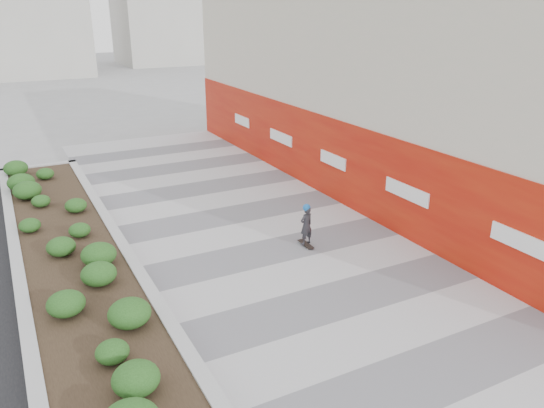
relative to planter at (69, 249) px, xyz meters
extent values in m
plane|color=gray|center=(5.50, -7.00, -0.42)|extent=(160.00, 160.00, 0.00)
cube|color=#A8A8AD|center=(5.50, -4.00, -0.41)|extent=(8.00, 36.00, 0.01)
cube|color=beige|center=(12.50, 2.00, 3.58)|extent=(6.00, 24.00, 8.00)
cube|color=#B6270E|center=(9.52, 2.00, 1.08)|extent=(0.12, 24.00, 3.00)
cube|color=#9E9EA0|center=(0.00, 8.85, -0.14)|extent=(3.00, 0.30, 0.55)
cube|color=#9E9EA0|center=(-1.35, 0.00, -0.14)|extent=(0.30, 18.00, 0.55)
cube|color=#9E9EA0|center=(1.35, 0.00, -0.14)|extent=(0.30, 18.00, 0.55)
cube|color=#2D2116|center=(0.00, 0.00, -0.17)|extent=(2.40, 17.40, 0.50)
cylinder|color=#595654|center=(6.00, -4.00, -0.42)|extent=(0.44, 0.44, 0.01)
cube|color=black|center=(6.43, -2.15, -0.35)|extent=(0.23, 0.73, 0.02)
imported|color=#2B2A2F|center=(6.43, -2.15, 0.25)|extent=(0.48, 0.36, 1.20)
sphere|color=blue|center=(6.43, -2.15, 0.81)|extent=(0.23, 0.23, 0.23)
camera|label=1|loc=(-1.18, -14.53, 6.36)|focal=35.00mm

